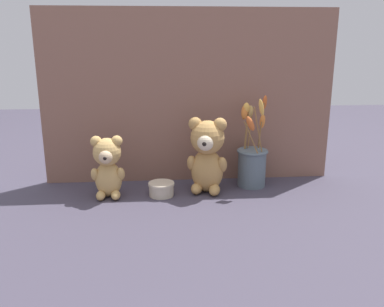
{
  "coord_description": "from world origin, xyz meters",
  "views": [
    {
      "loc": [
        -0.11,
        -1.38,
        0.54
      ],
      "look_at": [
        0.0,
        0.02,
        0.15
      ],
      "focal_mm": 38.0,
      "sensor_mm": 36.0,
      "label": 1
    }
  ],
  "objects_px": {
    "teddy_bear_large": "(207,154)",
    "teddy_bear_medium": "(108,166)",
    "flower_vase": "(252,161)",
    "decorative_tin_tall": "(161,189)"
  },
  "relations": [
    {
      "from": "teddy_bear_large",
      "to": "teddy_bear_medium",
      "type": "distance_m",
      "value": 0.36
    },
    {
      "from": "flower_vase",
      "to": "teddy_bear_large",
      "type": "bearing_deg",
      "value": -163.65
    },
    {
      "from": "teddy_bear_large",
      "to": "flower_vase",
      "type": "height_order",
      "value": "flower_vase"
    },
    {
      "from": "flower_vase",
      "to": "decorative_tin_tall",
      "type": "relative_size",
      "value": 3.72
    },
    {
      "from": "teddy_bear_large",
      "to": "decorative_tin_tall",
      "type": "bearing_deg",
      "value": -170.94
    },
    {
      "from": "flower_vase",
      "to": "decorative_tin_tall",
      "type": "distance_m",
      "value": 0.36
    },
    {
      "from": "teddy_bear_large",
      "to": "flower_vase",
      "type": "bearing_deg",
      "value": 16.35
    },
    {
      "from": "flower_vase",
      "to": "teddy_bear_medium",
      "type": "bearing_deg",
      "value": -171.57
    },
    {
      "from": "teddy_bear_medium",
      "to": "flower_vase",
      "type": "distance_m",
      "value": 0.54
    },
    {
      "from": "decorative_tin_tall",
      "to": "teddy_bear_large",
      "type": "bearing_deg",
      "value": 9.06
    }
  ]
}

